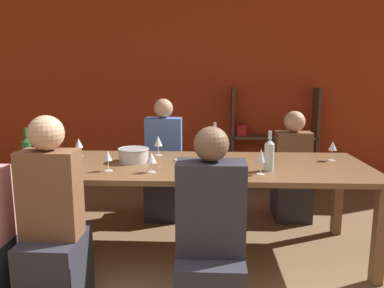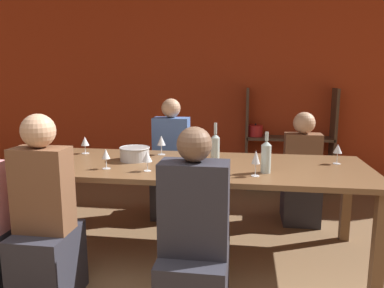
{
  "view_description": "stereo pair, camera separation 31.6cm",
  "coord_description": "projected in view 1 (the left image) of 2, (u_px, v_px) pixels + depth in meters",
  "views": [
    {
      "loc": [
        0.31,
        -1.36,
        1.49
      ],
      "look_at": [
        0.16,
        1.74,
        0.92
      ],
      "focal_mm": 35.0,
      "sensor_mm": 36.0,
      "label": 1
    },
    {
      "loc": [
        0.62,
        -1.33,
        1.49
      ],
      "look_at": [
        0.16,
        1.74,
        0.92
      ],
      "focal_mm": 35.0,
      "sensor_mm": 36.0,
      "label": 2
    }
  ],
  "objects": [
    {
      "name": "person_far_b",
      "position": [
        164.0,
        173.0,
        3.98
      ],
      "size": [
        0.37,
        0.47,
        1.26
      ],
      "rotation": [
        0.0,
        0.0,
        3.14
      ],
      "color": "#2D2D38",
      "rests_on": "ground_plane"
    },
    {
      "name": "person_near_c",
      "position": [
        210.0,
        250.0,
        2.29
      ],
      "size": [
        0.41,
        0.51,
        1.2
      ],
      "color": "#2D2D38",
      "rests_on": "ground_plane"
    },
    {
      "name": "wall_back_red",
      "position": [
        187.0,
        86.0,
        5.14
      ],
      "size": [
        8.8,
        0.06,
        2.7
      ],
      "color": "#B23819",
      "rests_on": "ground_plane"
    },
    {
      "name": "wine_glass_empty_b",
      "position": [
        79.0,
        143.0,
        3.39
      ],
      "size": [
        0.08,
        0.08,
        0.16
      ],
      "color": "white",
      "rests_on": "dining_table"
    },
    {
      "name": "cell_phone",
      "position": [
        183.0,
        160.0,
        3.22
      ],
      "size": [
        0.16,
        0.1,
        0.01
      ],
      "color": "silver",
      "rests_on": "dining_table"
    },
    {
      "name": "wine_bottle_dark",
      "position": [
        269.0,
        155.0,
        2.85
      ],
      "size": [
        0.08,
        0.08,
        0.31
      ],
      "color": "#B2C6C1",
      "rests_on": "dining_table"
    },
    {
      "name": "shelf_unit",
      "position": [
        269.0,
        154.0,
        5.05
      ],
      "size": [
        1.14,
        0.3,
        1.34
      ],
      "color": "#4C3828",
      "rests_on": "ground_plane"
    },
    {
      "name": "wine_bottle_green",
      "position": [
        215.0,
        146.0,
        3.22
      ],
      "size": [
        0.08,
        0.08,
        0.33
      ],
      "color": "#B2C6C1",
      "rests_on": "dining_table"
    },
    {
      "name": "dining_table",
      "position": [
        191.0,
        172.0,
        3.1
      ],
      "size": [
        2.89,
        1.04,
        0.77
      ],
      "color": "brown",
      "rests_on": "ground_plane"
    },
    {
      "name": "person_near_a",
      "position": [
        54.0,
        239.0,
        2.36
      ],
      "size": [
        0.35,
        0.44,
        1.26
      ],
      "color": "#2D2D38",
      "rests_on": "ground_plane"
    },
    {
      "name": "mixing_bowl",
      "position": [
        134.0,
        154.0,
        3.16
      ],
      "size": [
        0.26,
        0.26,
        0.12
      ],
      "color": "#B7BABC",
      "rests_on": "dining_table"
    },
    {
      "name": "wine_glass_red_b",
      "position": [
        158.0,
        142.0,
        3.4
      ],
      "size": [
        0.08,
        0.08,
        0.18
      ],
      "color": "white",
      "rests_on": "dining_table"
    },
    {
      "name": "person_far_a",
      "position": [
        292.0,
        178.0,
        3.95
      ],
      "size": [
        0.36,
        0.45,
        1.14
      ],
      "rotation": [
        0.0,
        0.0,
        3.14
      ],
      "color": "#2D2D38",
      "rests_on": "ground_plane"
    },
    {
      "name": "wine_bottle_amber",
      "position": [
        27.0,
        151.0,
        3.01
      ],
      "size": [
        0.08,
        0.08,
        0.31
      ],
      "color": "#1E4C23",
      "rests_on": "dining_table"
    },
    {
      "name": "wine_glass_white_a",
      "position": [
        333.0,
        147.0,
        3.19
      ],
      "size": [
        0.07,
        0.07,
        0.17
      ],
      "color": "white",
      "rests_on": "dining_table"
    },
    {
      "name": "wine_glass_empty_a",
      "position": [
        108.0,
        156.0,
        2.85
      ],
      "size": [
        0.06,
        0.06,
        0.16
      ],
      "color": "white",
      "rests_on": "dining_table"
    },
    {
      "name": "wine_glass_white_b",
      "position": [
        151.0,
        158.0,
        2.81
      ],
      "size": [
        0.08,
        0.08,
        0.15
      ],
      "color": "white",
      "rests_on": "dining_table"
    },
    {
      "name": "wine_glass_red_a",
      "position": [
        261.0,
        157.0,
        2.74
      ],
      "size": [
        0.06,
        0.06,
        0.19
      ],
      "color": "white",
      "rests_on": "dining_table"
    }
  ]
}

